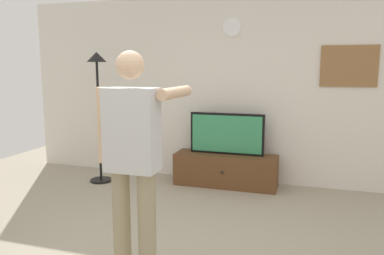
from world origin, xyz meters
name	(u,v)px	position (x,y,z in m)	size (l,w,h in m)	color
back_wall	(226,89)	(0.00, 2.95, 1.35)	(6.40, 0.10, 2.70)	silver
tv_stand	(226,170)	(0.09, 2.60, 0.23)	(1.45, 0.46, 0.45)	brown
television	(227,134)	(0.09, 2.65, 0.75)	(1.05, 0.07, 0.58)	black
wall_clock	(232,27)	(0.09, 2.89, 2.24)	(0.26, 0.26, 0.03)	white
framed_picture	(349,66)	(1.65, 2.90, 1.69)	(0.71, 0.04, 0.54)	olive
floor_lamp	(98,90)	(-1.72, 2.25, 1.35)	(0.32, 0.32, 1.89)	black
person_standing_nearer_lamp	(133,155)	(-0.07, 0.01, 1.02)	(0.57, 0.78, 1.79)	gray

